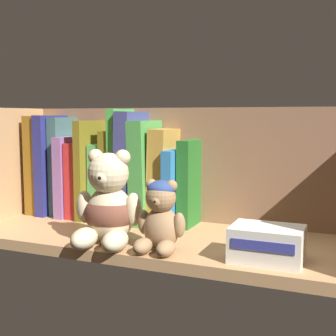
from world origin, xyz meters
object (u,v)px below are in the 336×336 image
Objects in this scene: book_2 at (65,166)px; small_product_box at (267,244)px; book_1 at (56,164)px; book_10 at (149,171)px; book_5 at (95,169)px; teddy_bear_larger at (108,207)px; book_11 at (165,176)px; book_7 at (115,175)px; book_6 at (105,180)px; book_12 at (179,187)px; teddy_bear_smaller at (160,217)px; book_4 at (86,179)px; book_9 at (135,166)px; book_13 at (190,183)px; book_0 at (46,164)px; book_8 at (124,164)px; book_3 at (75,175)px.

book_2 is 53.83cm from small_product_box.
book_10 is (24.21, -0.00, -0.55)cm from book_1.
teddy_bear_larger is (14.32, -18.70, -4.19)cm from book_5.
book_10 reaches higher than book_11.
book_2 is 1.15× the size of book_7.
book_5 reaches higher than book_6.
book_1 is 31.15cm from book_12.
teddy_bear_larger is 1.40× the size of teddy_bear_smaller.
teddy_bear_larger is (-2.92, -18.70, -3.36)cm from book_11.
book_2 is 1.41× the size of book_12.
book_4 is (8.09, -0.00, -3.01)cm from book_1.
book_6 is 14.87cm from book_11.
book_12 is at bearing -0.00° from book_6.
book_7 reaches higher than teddy_bear_smaller.
book_9 is (10.10, 0.00, 0.97)cm from book_5.
teddy_bear_larger is at bearing -107.72° from book_12.
book_4 reaches higher than small_product_box.
book_9 is at bearing 180.00° from book_13.
book_11 is 19.22cm from teddy_bear_larger.
book_8 is (21.03, 0.00, 0.74)cm from book_0.
teddy_bear_smaller is (32.41, -18.82, -5.43)cm from book_2.
teddy_bear_larger is at bearing -77.27° from book_9.
book_7 is at bearing 180.00° from book_13.
book_10 is 1.22× the size of book_13.
book_9 reaches higher than teddy_bear_smaller.
small_product_box is at bearing -20.46° from book_3.
book_8 is 1.43× the size of teddy_bear_larger.
book_1 reaches higher than book_7.
book_8 reaches higher than book_9.
book_5 is at bearing -180.00° from book_7.
book_4 is 5.04cm from book_6.
book_1 reaches higher than book_11.
book_12 is 19.38cm from teddy_bear_smaller.
book_1 is at bearing 180.00° from book_4.
book_1 is 1.28× the size of book_13.
book_5 is at bearing 0.00° from book_3.
book_10 is 1.95× the size of small_product_box.
teddy_bear_larger is (0.78, -18.70, -4.22)cm from book_10.
book_3 is at bearing -180.00° from book_10.
book_13 is at bearing 0.00° from book_4.
teddy_bear_larger is (24.98, -18.70, -4.77)cm from book_1.
book_2 is 28.50cm from book_12.
teddy_bear_smaller is at bearing -69.16° from book_11.
book_13 is at bearing 0.00° from book_10.
book_11 is at bearing 110.84° from teddy_bear_smaller.
book_11 is at bearing 180.00° from book_12.
book_6 is (5.04, 0.00, -0.13)cm from book_4.
book_5 is 31.23cm from teddy_bear_smaller.
book_3 is 7.94cm from book_6.
teddy_bear_smaller is at bearing -47.93° from book_8.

